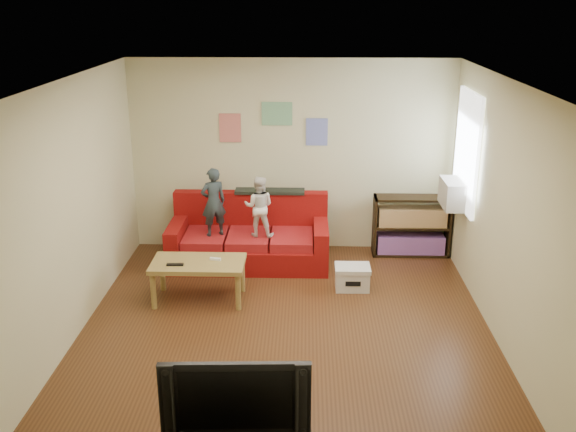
{
  "coord_description": "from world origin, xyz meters",
  "views": [
    {
      "loc": [
        0.2,
        -6.26,
        3.49
      ],
      "look_at": [
        0.0,
        0.8,
        1.05
      ],
      "focal_mm": 40.0,
      "sensor_mm": 36.0,
      "label": 1
    }
  ],
  "objects_px": {
    "television": "(236,392)",
    "file_box": "(352,277)",
    "sofa": "(250,240)",
    "coffee_table": "(198,267)",
    "child_b": "(259,206)",
    "child_a": "(213,202)",
    "bookshelf": "(411,229)"
  },
  "relations": [
    {
      "from": "child_a",
      "to": "file_box",
      "type": "relative_size",
      "value": 2.12
    },
    {
      "from": "coffee_table",
      "to": "television",
      "type": "distance_m",
      "value": 3.08
    },
    {
      "from": "child_b",
      "to": "coffee_table",
      "type": "relative_size",
      "value": 0.74
    },
    {
      "from": "sofa",
      "to": "coffee_table",
      "type": "relative_size",
      "value": 1.94
    },
    {
      "from": "child_b",
      "to": "child_a",
      "type": "bearing_deg",
      "value": 5.6
    },
    {
      "from": "bookshelf",
      "to": "file_box",
      "type": "xyz_separation_m",
      "value": [
        -0.9,
        -1.16,
        -0.23
      ]
    },
    {
      "from": "child_a",
      "to": "coffee_table",
      "type": "bearing_deg",
      "value": 61.8
    },
    {
      "from": "sofa",
      "to": "coffee_table",
      "type": "height_order",
      "value": "sofa"
    },
    {
      "from": "television",
      "to": "file_box",
      "type": "bearing_deg",
      "value": 69.46
    },
    {
      "from": "television",
      "to": "sofa",
      "type": "bearing_deg",
      "value": 91.23
    },
    {
      "from": "child_a",
      "to": "bookshelf",
      "type": "relative_size",
      "value": 0.87
    },
    {
      "from": "sofa",
      "to": "television",
      "type": "height_order",
      "value": "television"
    },
    {
      "from": "coffee_table",
      "to": "file_box",
      "type": "bearing_deg",
      "value": 10.98
    },
    {
      "from": "sofa",
      "to": "child_a",
      "type": "xyz_separation_m",
      "value": [
        -0.45,
        -0.17,
        0.6
      ]
    },
    {
      "from": "child_a",
      "to": "coffee_table",
      "type": "height_order",
      "value": "child_a"
    },
    {
      "from": "child_a",
      "to": "bookshelf",
      "type": "xyz_separation_m",
      "value": [
        2.7,
        0.5,
        -0.53
      ]
    },
    {
      "from": "sofa",
      "to": "child_b",
      "type": "height_order",
      "value": "child_b"
    },
    {
      "from": "bookshelf",
      "to": "television",
      "type": "height_order",
      "value": "television"
    },
    {
      "from": "coffee_table",
      "to": "child_b",
      "type": "bearing_deg",
      "value": 57.23
    },
    {
      "from": "child_b",
      "to": "file_box",
      "type": "relative_size",
      "value": 1.87
    },
    {
      "from": "sofa",
      "to": "bookshelf",
      "type": "distance_m",
      "value": 2.27
    },
    {
      "from": "sofa",
      "to": "television",
      "type": "xyz_separation_m",
      "value": [
        0.26,
        -4.16,
        0.41
      ]
    },
    {
      "from": "child_b",
      "to": "file_box",
      "type": "xyz_separation_m",
      "value": [
        1.21,
        -0.66,
        -0.7
      ]
    },
    {
      "from": "child_b",
      "to": "television",
      "type": "height_order",
      "value": "child_b"
    },
    {
      "from": "child_a",
      "to": "bookshelf",
      "type": "bearing_deg",
      "value": 165.51
    },
    {
      "from": "child_a",
      "to": "child_b",
      "type": "bearing_deg",
      "value": 155.02
    },
    {
      "from": "child_b",
      "to": "file_box",
      "type": "distance_m",
      "value": 1.54
    },
    {
      "from": "sofa",
      "to": "bookshelf",
      "type": "relative_size",
      "value": 2.01
    },
    {
      "from": "coffee_table",
      "to": "file_box",
      "type": "distance_m",
      "value": 1.92
    },
    {
      "from": "child_b",
      "to": "bookshelf",
      "type": "bearing_deg",
      "value": -161.01
    },
    {
      "from": "file_box",
      "to": "television",
      "type": "height_order",
      "value": "television"
    },
    {
      "from": "bookshelf",
      "to": "file_box",
      "type": "relative_size",
      "value": 2.44
    }
  ]
}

